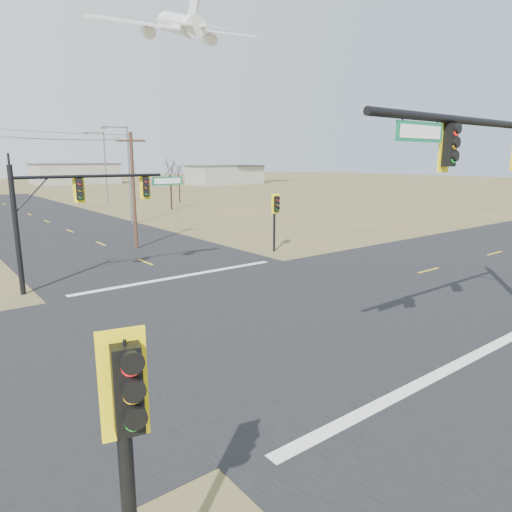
{
  "coord_description": "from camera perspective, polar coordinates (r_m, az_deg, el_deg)",
  "views": [
    {
      "loc": [
        -11.49,
        -14.09,
        6.3
      ],
      "look_at": [
        0.18,
        1.0,
        2.24
      ],
      "focal_mm": 32.0,
      "sensor_mm": 36.0,
      "label": 1
    }
  ],
  "objects": [
    {
      "name": "streetlight_a",
      "position": [
        46.69,
        -15.8,
        10.35
      ],
      "size": [
        2.63,
        0.27,
        9.47
      ],
      "rotation": [
        0.0,
        0.0,
        -0.07
      ],
      "color": "slate",
      "rests_on": "ground"
    },
    {
      "name": "stop_bar_near",
      "position": [
        14.65,
        20.85,
        -14.16
      ],
      "size": [
        12.0,
        0.4,
        0.01
      ],
      "primitive_type": "cube",
      "color": "silver",
      "rests_on": "road_ns"
    },
    {
      "name": "pedestal_signal_sw",
      "position": [
        5.82,
        -15.71,
        -19.94
      ],
      "size": [
        0.64,
        0.55,
        4.48
      ],
      "rotation": [
        0.0,
        0.0,
        -0.24
      ],
      "color": "black",
      "rests_on": "ground"
    },
    {
      "name": "bare_tree_c",
      "position": [
        59.03,
        -10.68,
        10.83
      ],
      "size": [
        3.55,
        3.55,
        6.75
      ],
      "rotation": [
        0.0,
        0.0,
        -0.29
      ],
      "color": "black",
      "rests_on": "ground"
    },
    {
      "name": "stop_bar_far",
      "position": [
        25.25,
        -9.41,
        -2.54
      ],
      "size": [
        12.0,
        0.4,
        0.01
      ],
      "primitive_type": "cube",
      "color": "silver",
      "rests_on": "road_ns"
    },
    {
      "name": "warehouse_right",
      "position": [
        119.4,
        -3.92,
        10.03
      ],
      "size": [
        18.0,
        10.0,
        4.5
      ],
      "primitive_type": "cube",
      "color": "#A29F90",
      "rests_on": "ground"
    },
    {
      "name": "streetlight_b",
      "position": [
        67.14,
        -18.49,
        10.82
      ],
      "size": [
        2.79,
        0.3,
        10.01
      ],
      "rotation": [
        0.0,
        0.0,
        -0.08
      ],
      "color": "slate",
      "rests_on": "ground"
    },
    {
      "name": "bare_tree_d",
      "position": [
        69.1,
        -9.64,
        10.72
      ],
      "size": [
        2.95,
        2.95,
        6.14
      ],
      "rotation": [
        0.0,
        0.0,
        0.32
      ],
      "color": "black",
      "rests_on": "ground"
    },
    {
      "name": "utility_pole_near",
      "position": [
        33.49,
        -15.07,
        8.13
      ],
      "size": [
        1.89,
        0.85,
        8.14
      ],
      "rotation": [
        0.0,
        0.0,
        -0.38
      ],
      "color": "#492D1F",
      "rests_on": "ground"
    },
    {
      "name": "pedestal_signal_ne",
      "position": [
        31.36,
        2.49,
        5.91
      ],
      "size": [
        0.66,
        0.57,
        4.02
      ],
      "rotation": [
        0.0,
        0.0,
        -0.36
      ],
      "color": "black",
      "rests_on": "ground"
    },
    {
      "name": "warehouse_mid",
      "position": [
        129.4,
        -21.64,
        9.49
      ],
      "size": [
        20.0,
        12.0,
        5.0
      ],
      "primitive_type": "cube",
      "color": "#A29F90",
      "rests_on": "ground"
    },
    {
      "name": "jet_airliner",
      "position": [
        100.41,
        -9.54,
        26.66
      ],
      "size": [
        26.94,
        28.32,
        16.31
      ],
      "rotation": [
        0.0,
        -0.3,
        1.37
      ],
      "color": "silver"
    },
    {
      "name": "ground",
      "position": [
        19.24,
        1.4,
        -7.11
      ],
      "size": [
        320.0,
        320.0,
        0.0
      ],
      "primitive_type": "plane",
      "color": "brown",
      "rests_on": "ground"
    },
    {
      "name": "road_ns",
      "position": [
        19.24,
        1.4,
        -7.07
      ],
      "size": [
        14.0,
        160.0,
        0.02
      ],
      "primitive_type": "cube",
      "color": "black",
      "rests_on": "ground"
    },
    {
      "name": "road_ew",
      "position": [
        19.24,
        1.4,
        -7.08
      ],
      "size": [
        160.0,
        14.0,
        0.02
      ],
      "primitive_type": "cube",
      "color": "black",
      "rests_on": "ground"
    },
    {
      "name": "mast_arm_far",
      "position": [
        24.48,
        -20.47,
        6.83
      ],
      "size": [
        8.82,
        0.57,
        6.07
      ],
      "rotation": [
        0.0,
        0.0,
        -0.37
      ],
      "color": "black",
      "rests_on": "ground"
    }
  ]
}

